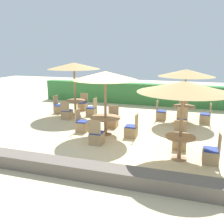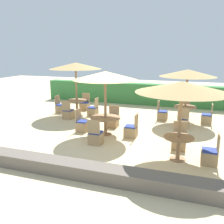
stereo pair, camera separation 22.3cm
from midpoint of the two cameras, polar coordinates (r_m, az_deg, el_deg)
name	(u,v)px [view 1 (the left image)]	position (r m, az deg, el deg)	size (l,w,h in m)	color
ground_plane	(107,138)	(9.58, -1.77, -6.05)	(40.00, 40.00, 0.00)	beige
hedge_row	(142,94)	(15.70, 6.39, 4.13)	(13.00, 0.70, 1.29)	#387A3D
stone_border	(71,168)	(6.96, -10.29, -12.55)	(10.00, 0.56, 0.37)	#6B6056
parasol_center	(105,76)	(9.56, -2.24, 8.25)	(2.48, 2.48, 2.50)	#93704C
round_table_center	(105,120)	(9.88, -2.15, -1.91)	(1.20, 1.20, 0.71)	#93704C
patio_chair_center_north	(112,121)	(10.92, -0.53, -2.10)	(0.46, 0.46, 0.93)	tan
patio_chair_center_west	(82,125)	(10.41, -7.46, -3.03)	(0.46, 0.46, 0.93)	tan
patio_chair_center_south	(97,137)	(8.96, -4.28, -5.72)	(0.46, 0.46, 0.93)	tan
patio_chair_center_east	(131,130)	(9.69, 3.82, -4.21)	(0.46, 0.46, 0.93)	tan
parasol_back_right	(186,73)	(11.92, 16.08, 8.54)	(2.54, 2.54, 2.45)	#93704C
round_table_back_right	(184,109)	(12.17, 15.56, 0.57)	(1.03, 1.03, 0.74)	#93704C
patio_chair_back_right_east	(205,118)	(12.25, 20.05, -1.20)	(0.46, 0.46, 0.93)	tan
patio_chair_back_right_west	(161,114)	(12.28, 10.60, -0.54)	(0.46, 0.46, 0.93)	tan
patio_chair_back_right_south	(182,122)	(11.24, 15.14, -2.13)	(0.46, 0.46, 0.93)	tan
patio_chair_back_right_north	(183,111)	(13.25, 15.46, 0.23)	(0.46, 0.46, 0.93)	tan
parasol_back_left	(74,66)	(12.98, -9.19, 10.33)	(2.67, 2.67, 2.68)	#93704C
round_table_back_left	(75,103)	(13.23, -8.87, 1.97)	(1.04, 1.04, 0.75)	#93704C
patio_chair_back_left_north	(83,105)	(14.19, -7.11, 1.51)	(0.46, 0.46, 0.93)	tan
patio_chair_back_left_west	(59,108)	(13.74, -12.48, 0.88)	(0.46, 0.46, 0.93)	tan
patio_chair_back_left_south	(67,114)	(12.42, -10.77, -0.39)	(0.46, 0.46, 0.93)	tan
patio_chair_back_left_east	(92,111)	(12.89, -5.14, 0.31)	(0.46, 0.46, 0.93)	tan
parasol_front_right	(184,87)	(7.48, 15.26, 5.53)	(2.71, 2.71, 2.41)	#93704C
round_table_front_right	(180,142)	(7.89, 14.48, -6.72)	(0.90, 0.90, 0.74)	#93704C
patio_chair_front_right_north	(180,141)	(8.83, 14.51, -6.44)	(0.46, 0.46, 0.93)	tan
patio_chair_front_right_east	(211,155)	(7.99, 20.98, -9.13)	(0.46, 0.46, 0.93)	tan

